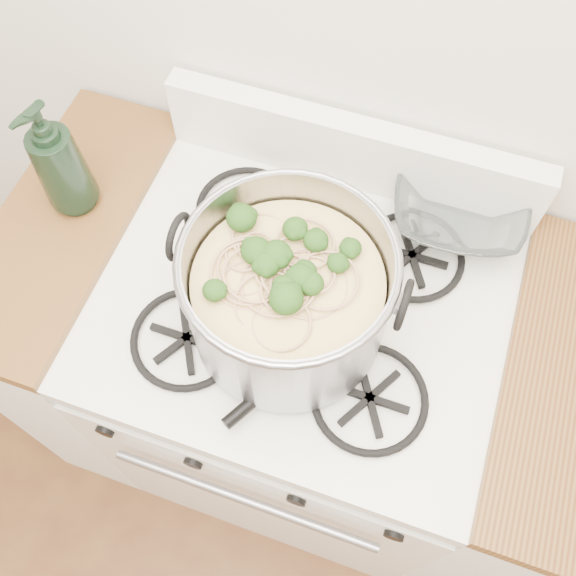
% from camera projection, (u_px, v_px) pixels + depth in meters
% --- Properties ---
extents(gas_range, '(0.76, 0.66, 0.92)m').
position_uv_depth(gas_range, '(299.00, 384.00, 1.61)').
color(gas_range, white).
rests_on(gas_range, ground).
extents(counter_left, '(0.25, 0.65, 0.92)m').
position_uv_depth(counter_left, '(116.00, 319.00, 1.67)').
color(counter_left, silver).
rests_on(counter_left, ground).
extents(stock_pot, '(0.38, 0.35, 0.23)m').
position_uv_depth(stock_pot, '(288.00, 296.00, 1.06)').
color(stock_pot, gray).
rests_on(stock_pot, gas_range).
extents(spatula, '(0.40, 0.41, 0.02)m').
position_uv_depth(spatula, '(337.00, 330.00, 1.13)').
color(spatula, black).
rests_on(spatula, gas_range).
extents(glass_bowl, '(0.12, 0.12, 0.03)m').
position_uv_depth(glass_bowl, '(457.00, 211.00, 1.25)').
color(glass_bowl, white).
rests_on(glass_bowl, gas_range).
extents(bottle, '(0.12, 0.12, 0.26)m').
position_uv_depth(bottle, '(57.00, 159.00, 1.17)').
color(bottle, black).
rests_on(bottle, counter_left).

